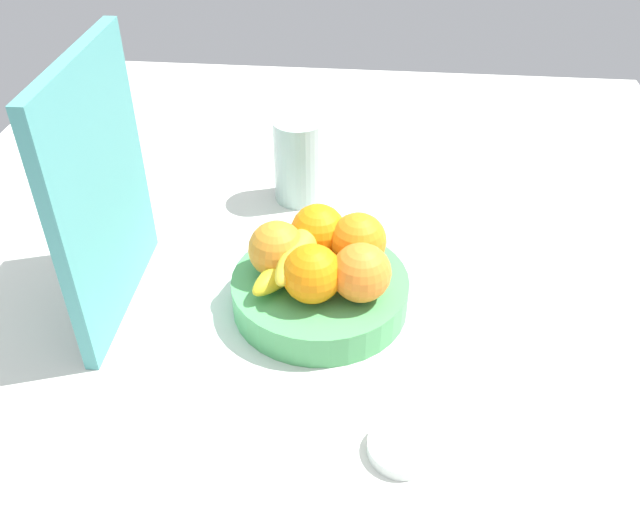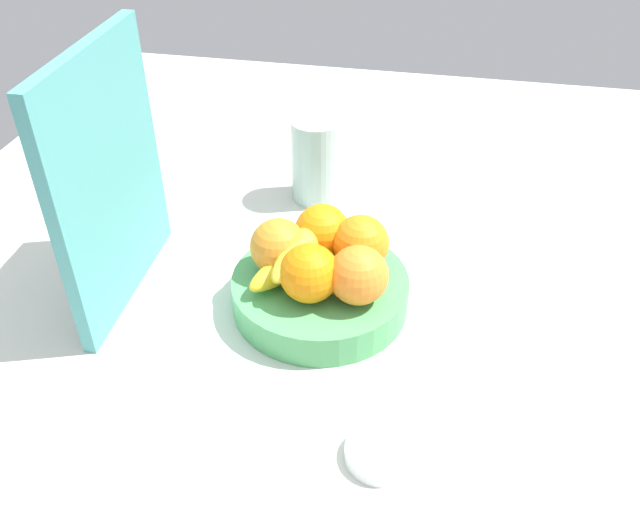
{
  "view_description": "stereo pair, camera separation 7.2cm",
  "coord_description": "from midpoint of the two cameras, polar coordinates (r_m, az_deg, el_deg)",
  "views": [
    {
      "loc": [
        -71.2,
        -8.81,
        62.57
      ],
      "look_at": [
        -0.14,
        -1.75,
        8.85
      ],
      "focal_mm": 37.24,
      "sensor_mm": 36.0,
      "label": 1
    },
    {
      "loc": [
        -70.12,
        -15.95,
        62.57
      ],
      "look_at": [
        -0.14,
        -1.75,
        8.85
      ],
      "focal_mm": 37.24,
      "sensor_mm": 36.0,
      "label": 2
    }
  ],
  "objects": [
    {
      "name": "ground_plane",
      "position": [
        0.96,
        1.15,
        -4.83
      ],
      "size": [
        180.0,
        140.0,
        3.0
      ],
      "primitive_type": "cube",
      "color": "silver"
    },
    {
      "name": "fruit_bowl",
      "position": [
        0.93,
        2.22,
        -3.22
      ],
      "size": [
        24.75,
        24.75,
        4.85
      ],
      "primitive_type": "cylinder",
      "color": "#4CA25D",
      "rests_on": "ground_plane"
    },
    {
      "name": "orange_front_left",
      "position": [
        0.86,
        5.72,
        -1.73
      ],
      "size": [
        7.95,
        7.95,
        7.95
      ],
      "primitive_type": "sphere",
      "color": "orange",
      "rests_on": "fruit_bowl"
    },
    {
      "name": "orange_front_right",
      "position": [
        0.92,
        5.77,
        1.05
      ],
      "size": [
        7.95,
        7.95,
        7.95
      ],
      "primitive_type": "sphere",
      "color": "orange",
      "rests_on": "fruit_bowl"
    },
    {
      "name": "orange_center",
      "position": [
        0.94,
        2.4,
        2.05
      ],
      "size": [
        7.95,
        7.95,
        7.95
      ],
      "primitive_type": "sphere",
      "color": "orange",
      "rests_on": "fruit_bowl"
    },
    {
      "name": "orange_back_left",
      "position": [
        0.91,
        -1.32,
        0.74
      ],
      "size": [
        7.95,
        7.95,
        7.95
      ],
      "primitive_type": "sphere",
      "color": "orange",
      "rests_on": "fruit_bowl"
    },
    {
      "name": "orange_back_right",
      "position": [
        0.86,
        1.46,
        -1.57
      ],
      "size": [
        7.95,
        7.95,
        7.95
      ],
      "primitive_type": "sphere",
      "color": "orange",
      "rests_on": "fruit_bowl"
    },
    {
      "name": "banana_bunch",
      "position": [
        0.91,
        0.43,
        0.16
      ],
      "size": [
        17.62,
        12.0,
        6.2
      ],
      "color": "yellow",
      "rests_on": "fruit_bowl"
    },
    {
      "name": "cutting_board",
      "position": [
        0.91,
        -15.51,
        6.18
      ],
      "size": [
        28.04,
        2.5,
        36.0
      ],
      "primitive_type": "cube",
      "rotation": [
        0.0,
        0.0,
        0.02
      ],
      "color": "teal",
      "rests_on": "ground_plane"
    },
    {
      "name": "thermos_tumbler",
      "position": [
        1.15,
        1.5,
        8.2
      ],
      "size": [
        8.59,
        8.59,
        14.77
      ],
      "primitive_type": "cylinder",
      "color": "#ADBEB9",
      "rests_on": "ground_plane"
    },
    {
      "name": "jar_lid",
      "position": [
        0.77,
        7.92,
        -16.55
      ],
      "size": [
        7.83,
        7.83,
        1.51
      ],
      "primitive_type": "cylinder",
      "color": "white",
      "rests_on": "ground_plane"
    }
  ]
}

